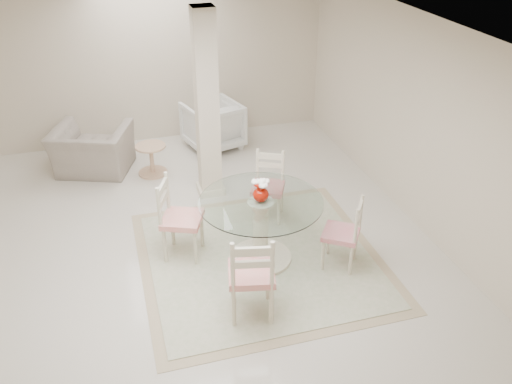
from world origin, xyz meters
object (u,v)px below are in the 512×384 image
object	(u,v)px
dining_chair_south	(252,271)
column	(207,107)
side_table	(152,161)
dining_chair_east	(347,229)
recliner_taupe	(93,150)
dining_chair_west	(176,213)
dining_chair_north	(269,181)
red_vase	(261,191)
armchair_white	(213,125)
dining_table	(261,231)

from	to	relation	value
dining_chair_south	column	bearing A→B (deg)	-80.70
side_table	dining_chair_east	bearing A→B (deg)	-57.44
side_table	recliner_taupe	bearing A→B (deg)	158.23
dining_chair_west	dining_chair_south	bearing A→B (deg)	-134.49
column	dining_chair_north	size ratio (longest dim) A/B	2.57
dining_chair_south	side_table	world-z (taller)	dining_chair_south
dining_chair_north	dining_chair_south	distance (m)	2.04
red_vase	armchair_white	world-z (taller)	red_vase
dining_table	recliner_taupe	bearing A→B (deg)	122.21
dining_chair_north	dining_chair_west	xyz separation A→B (m)	(-1.34, -0.55, 0.05)
armchair_white	red_vase	bearing A→B (deg)	71.66
column	dining_chair_north	xyz separation A→B (m)	(0.63, -0.88, -0.80)
red_vase	dining_chair_west	bearing A→B (deg)	157.64
red_vase	side_table	xyz separation A→B (m)	(-1.01, 2.64, -0.75)
red_vase	dining_chair_south	distance (m)	1.09
column	dining_chair_west	size ratio (longest dim) A/B	2.34
red_vase	dining_chair_west	distance (m)	1.09
dining_table	recliner_taupe	size ratio (longest dim) A/B	1.28
dining_chair_west	dining_chair_south	world-z (taller)	dining_chair_south
dining_table	column	bearing A→B (deg)	97.54
dining_chair_east	dining_chair_north	distance (m)	1.44
dining_chair_north	dining_chair_west	size ratio (longest dim) A/B	0.91
recliner_taupe	dining_chair_north	bearing A→B (deg)	158.14
dining_chair_south	red_vase	bearing A→B (deg)	-99.52
column	recliner_taupe	size ratio (longest dim) A/B	2.38
column	dining_chair_east	size ratio (longest dim) A/B	2.66
column	dining_chair_south	size ratio (longest dim) A/B	2.28
dining_chair_north	side_table	distance (m)	2.22
dining_chair_south	recliner_taupe	xyz separation A→B (m)	(-1.51, 3.94, -0.25)
dining_chair_east	dining_chair_north	bearing A→B (deg)	-123.61
red_vase	recliner_taupe	xyz separation A→B (m)	(-1.88, 2.99, -0.61)
recliner_taupe	side_table	world-z (taller)	recliner_taupe
dining_chair_south	side_table	xyz separation A→B (m)	(-0.63, 3.59, -0.40)
dining_chair_west	recliner_taupe	distance (m)	2.77
column	dining_chair_east	distance (m)	2.64
dining_chair_north	side_table	xyz separation A→B (m)	(-1.40, 1.70, -0.33)
column	dining_chair_west	distance (m)	1.76
dining_table	recliner_taupe	world-z (taller)	dining_table
dining_chair_west	armchair_white	size ratio (longest dim) A/B	1.30
armchair_white	side_table	size ratio (longest dim) A/B	1.81
dining_chair_north	recliner_taupe	bearing A→B (deg)	163.47
armchair_white	dining_chair_south	bearing A→B (deg)	67.17
dining_chair_east	recliner_taupe	bearing A→B (deg)	-105.93
dining_chair_east	dining_chair_south	xyz separation A→B (m)	(-1.31, -0.56, 0.09)
dining_chair_east	dining_chair_west	xyz separation A→B (m)	(-1.88, 0.79, 0.07)
column	armchair_white	world-z (taller)	column
dining_chair_west	dining_table	bearing A→B (deg)	-89.86
recliner_taupe	side_table	distance (m)	0.95
dining_chair_south	side_table	size ratio (longest dim) A/B	2.40
red_vase	side_table	distance (m)	2.92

